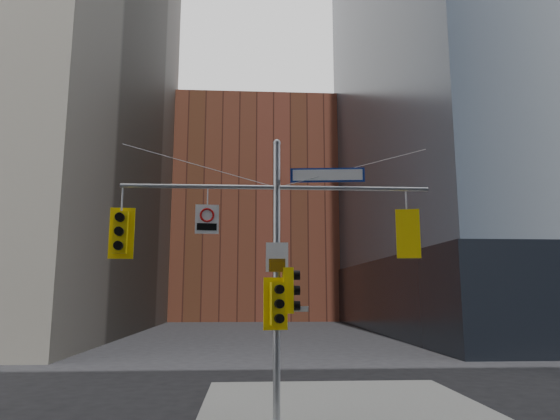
{
  "coord_description": "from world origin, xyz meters",
  "views": [
    {
      "loc": [
        -0.69,
        -10.65,
        3.3
      ],
      "look_at": [
        0.08,
        2.0,
        5.41
      ],
      "focal_mm": 32.0,
      "sensor_mm": 36.0,
      "label": 1
    }
  ],
  "objects": [
    {
      "name": "sidewalk_corner",
      "position": [
        2.0,
        4.0,
        0.07
      ],
      "size": [
        8.0,
        8.0,
        0.15
      ],
      "primitive_type": "cube",
      "color": "gray",
      "rests_on": "ground"
    },
    {
      "name": "brick_midrise",
      "position": [
        0.0,
        58.0,
        14.0
      ],
      "size": [
        26.0,
        20.0,
        28.0
      ],
      "primitive_type": "cube",
      "color": "brown",
      "rests_on": "ground"
    },
    {
      "name": "signal_assembly",
      "position": [
        0.0,
        1.99,
        4.42
      ],
      "size": [
        8.0,
        0.8,
        7.3
      ],
      "color": "#989AA0",
      "rests_on": "ground"
    },
    {
      "name": "traffic_light_west_arm",
      "position": [
        -3.93,
        2.01,
        4.8
      ],
      "size": [
        0.63,
        0.51,
        1.31
      ],
      "rotation": [
        0.0,
        0.0,
        0.08
      ],
      "color": "yellow",
      "rests_on": "ground"
    },
    {
      "name": "traffic_light_east_arm",
      "position": [
        3.4,
        1.99,
        4.8
      ],
      "size": [
        0.6,
        0.55,
        1.26
      ],
      "rotation": [
        0.0,
        0.0,
        2.92
      ],
      "color": "yellow",
      "rests_on": "ground"
    },
    {
      "name": "traffic_light_pole_side",
      "position": [
        0.33,
        2.0,
        3.36
      ],
      "size": [
        0.44,
        0.37,
        1.14
      ],
      "rotation": [
        0.0,
        0.0,
        1.6
      ],
      "color": "yellow",
      "rests_on": "ground"
    },
    {
      "name": "traffic_light_pole_front",
      "position": [
        -0.0,
        1.73,
        3.04
      ],
      "size": [
        0.61,
        0.55,
        1.29
      ],
      "rotation": [
        0.0,
        0.0,
        0.2
      ],
      "color": "yellow",
      "rests_on": "ground"
    },
    {
      "name": "street_sign_blade",
      "position": [
        1.33,
        2.0,
        6.35
      ],
      "size": [
        1.94,
        0.26,
        0.38
      ],
      "rotation": [
        0.0,
        0.0,
        -0.11
      ],
      "color": "navy",
      "rests_on": "ground"
    },
    {
      "name": "regulatory_sign_arm",
      "position": [
        -1.78,
        1.97,
        5.17
      ],
      "size": [
        0.6,
        0.12,
        0.74
      ],
      "rotation": [
        0.0,
        0.0,
        0.12
      ],
      "color": "silver",
      "rests_on": "ground"
    },
    {
      "name": "regulatory_sign_pole",
      "position": [
        0.0,
        1.88,
        4.16
      ],
      "size": [
        0.56,
        0.07,
        0.74
      ],
      "rotation": [
        0.0,
        0.0,
        -0.06
      ],
      "color": "silver",
      "rests_on": "ground"
    },
    {
      "name": "street_blade_ew",
      "position": [
        0.45,
        2.0,
        2.9
      ],
      "size": [
        0.69,
        0.07,
        0.14
      ],
      "rotation": [
        0.0,
        0.0,
        -0.06
      ],
      "color": "silver",
      "rests_on": "ground"
    },
    {
      "name": "street_blade_ns",
      "position": [
        0.0,
        2.45,
        2.88
      ],
      "size": [
        0.09,
        0.72,
        0.14
      ],
      "rotation": [
        0.0,
        0.0,
        0.09
      ],
      "color": "#145926",
      "rests_on": "ground"
    }
  ]
}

